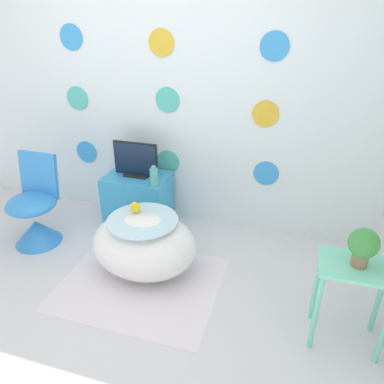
% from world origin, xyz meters
% --- Properties ---
extents(ground_plane, '(12.00, 12.00, 0.00)m').
position_xyz_m(ground_plane, '(0.00, 0.00, 0.00)').
color(ground_plane, silver).
extents(wall_back_dotted, '(4.83, 0.05, 2.60)m').
position_xyz_m(wall_back_dotted, '(-0.00, 1.66, 1.30)').
color(wall_back_dotted, white).
rests_on(wall_back_dotted, ground_plane).
extents(rug, '(1.19, 0.98, 0.01)m').
position_xyz_m(rug, '(0.13, 0.58, 0.00)').
color(rug, silver).
rests_on(rug, ground_plane).
extents(bathtub, '(0.83, 0.65, 0.49)m').
position_xyz_m(bathtub, '(0.11, 0.74, 0.25)').
color(bathtub, white).
rests_on(bathtub, ground_plane).
extents(rubber_duck, '(0.08, 0.08, 0.09)m').
position_xyz_m(rubber_duck, '(0.03, 0.80, 0.54)').
color(rubber_duck, yellow).
rests_on(rubber_duck, bathtub).
extents(chair, '(0.43, 0.43, 0.79)m').
position_xyz_m(chair, '(-0.97, 0.85, 0.26)').
color(chair, '#338CE0').
rests_on(chair, ground_plane).
extents(tv_cabinet, '(0.58, 0.42, 0.50)m').
position_xyz_m(tv_cabinet, '(-0.24, 1.40, 0.25)').
color(tv_cabinet, '#389ED6').
rests_on(tv_cabinet, ground_plane).
extents(tv, '(0.42, 0.12, 0.32)m').
position_xyz_m(tv, '(-0.24, 1.40, 0.65)').
color(tv, black).
rests_on(tv, tv_cabinet).
extents(vase, '(0.07, 0.07, 0.18)m').
position_xyz_m(vase, '(0.00, 1.25, 0.59)').
color(vase, '#51B2AD').
rests_on(vase, tv_cabinet).
extents(side_table, '(0.43, 0.31, 0.58)m').
position_xyz_m(side_table, '(1.58, 0.47, 0.45)').
color(side_table, '#72D8B7').
rests_on(side_table, ground_plane).
extents(potted_plant_left, '(0.17, 0.17, 0.24)m').
position_xyz_m(potted_plant_left, '(1.58, 0.47, 0.72)').
color(potted_plant_left, '#8C6B4C').
rests_on(potted_plant_left, side_table).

